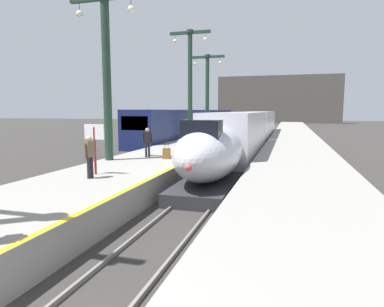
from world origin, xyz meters
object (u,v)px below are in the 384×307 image
Objects in this scene: regional_train_adjacent at (196,123)px; station_column_far at (190,75)px; passenger_near_edge at (147,140)px; departure_info_board at (94,139)px; passenger_mid_platform at (90,154)px; station_column_distant at (207,86)px; highspeed_train_main at (248,131)px; station_column_mid at (106,61)px; rolling_suitcase at (167,153)px.

regional_train_adjacent is 11.65m from station_column_far.
departure_info_board is at bearing -90.12° from passenger_near_edge.
passenger_mid_platform is at bearing -71.77° from departure_info_board.
station_column_distant is 5.38× the size of passenger_near_edge.
highspeed_train_main is 14.35m from regional_train_adjacent.
station_column_mid is at bearing -135.00° from passenger_near_edge.
station_column_far is (-5.90, 1.57, 5.23)m from highspeed_train_main.
passenger_mid_platform is 0.80× the size of departure_info_board.
passenger_near_edge is at bearing 89.88° from departure_info_board.
station_column_mid reaches higher than departure_info_board.
highspeed_train_main is at bearing -55.89° from station_column_distant.
highspeed_train_main is 18.40m from departure_info_board.
passenger_mid_platform is at bearing -87.67° from passenger_near_edge.
departure_info_board is at bearing -104.13° from rolling_suitcase.
regional_train_adjacent is 3.56× the size of station_column_far.
station_column_distant is 4.29× the size of departure_info_board.
station_column_mid is (2.20, -25.86, 4.19)m from regional_train_adjacent.
station_column_mid is 22.73m from station_column_distant.
passenger_near_edge is at bearing 166.65° from rolling_suitcase.
passenger_mid_platform is (1.83, -20.24, -5.12)m from station_column_far.
regional_train_adjacent is at bearing 97.22° from departure_info_board.
regional_train_adjacent is 5.83m from station_column_distant.
regional_train_adjacent reaches higher than highspeed_train_main.
station_column_distant is 9.26× the size of rolling_suitcase.
station_column_distant is (0.00, 7.15, -0.63)m from station_column_far.
departure_info_board reaches higher than passenger_mid_platform.
station_column_distant is 27.81m from passenger_mid_platform.
departure_info_board is at bearing -82.78° from regional_train_adjacent.
highspeed_train_main is at bearing 70.83° from passenger_near_edge.
passenger_near_edge is 1.00× the size of passenger_mid_platform.
departure_info_board is (-4.34, -17.87, 0.63)m from highspeed_train_main.
station_column_far is 6.09× the size of passenger_near_edge.
station_column_distant is at bearing 90.00° from station_column_mid.
passenger_mid_platform is at bearing -82.48° from regional_train_adjacent.
station_column_far reaches higher than rolling_suitcase.
station_column_far is (0.00, 15.58, 0.83)m from station_column_mid.
station_column_far is 6.09× the size of passenger_mid_platform.
passenger_near_edge and passenger_mid_platform have the same top height.
station_column_distant is at bearing 93.82° from passenger_mid_platform.
station_column_mid is 5.87m from rolling_suitcase.
regional_train_adjacent reaches higher than departure_info_board.
regional_train_adjacent reaches higher than passenger_near_edge.
highspeed_train_main is 1.05× the size of regional_train_adjacent.
passenger_mid_platform is 1.72× the size of rolling_suitcase.
station_column_distant reaches higher than passenger_near_edge.
station_column_mid is at bearing -90.00° from station_column_far.
passenger_mid_platform is 6.05m from rolling_suitcase.
regional_train_adjacent is at bearing 124.38° from highspeed_train_main.
station_column_far is at bearing 101.27° from rolling_suitcase.
rolling_suitcase is 0.46× the size of departure_info_board.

